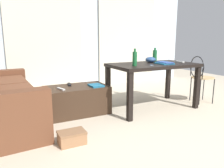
{
  "coord_description": "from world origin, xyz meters",
  "views": [
    {
      "loc": [
        -1.93,
        -1.43,
        1.14
      ],
      "look_at": [
        -0.34,
        1.69,
        0.41
      ],
      "focal_mm": 34.67,
      "sensor_mm": 36.0,
      "label": 1
    }
  ],
  "objects_px": {
    "bottle_near": "(135,58)",
    "tv_remote_secondary": "(61,89)",
    "shoebox": "(72,137)",
    "wire_chair": "(200,74)",
    "couch": "(1,101)",
    "bottle_far": "(155,55)",
    "tv_remote_on_table": "(180,62)",
    "book_stack": "(164,63)",
    "craft_table": "(153,70)",
    "tv_remote_primary": "(69,84)",
    "coffee_table": "(77,100)",
    "bowl": "(151,60)",
    "scissors": "(152,65)",
    "magazine": "(96,85)"
  },
  "relations": [
    {
      "from": "bottle_near",
      "to": "shoebox",
      "type": "relative_size",
      "value": 0.86
    },
    {
      "from": "scissors",
      "to": "wire_chair",
      "type": "bearing_deg",
      "value": 3.12
    },
    {
      "from": "craft_table",
      "to": "tv_remote_on_table",
      "type": "relative_size",
      "value": 8.25
    },
    {
      "from": "coffee_table",
      "to": "bottle_near",
      "type": "relative_size",
      "value": 3.68
    },
    {
      "from": "bowl",
      "to": "bottle_far",
      "type": "bearing_deg",
      "value": 36.7
    },
    {
      "from": "coffee_table",
      "to": "bowl",
      "type": "relative_size",
      "value": 5.23
    },
    {
      "from": "craft_table",
      "to": "shoebox",
      "type": "relative_size",
      "value": 4.73
    },
    {
      "from": "tv_remote_secondary",
      "to": "shoebox",
      "type": "relative_size",
      "value": 0.59
    },
    {
      "from": "tv_remote_on_table",
      "to": "shoebox",
      "type": "distance_m",
      "value": 2.29
    },
    {
      "from": "bowl",
      "to": "tv_remote_on_table",
      "type": "height_order",
      "value": "bowl"
    },
    {
      "from": "bottle_far",
      "to": "tv_remote_secondary",
      "type": "height_order",
      "value": "bottle_far"
    },
    {
      "from": "coffee_table",
      "to": "craft_table",
      "type": "height_order",
      "value": "craft_table"
    },
    {
      "from": "craft_table",
      "to": "magazine",
      "type": "bearing_deg",
      "value": 168.85
    },
    {
      "from": "wire_chair",
      "to": "shoebox",
      "type": "height_order",
      "value": "wire_chair"
    },
    {
      "from": "craft_table",
      "to": "tv_remote_primary",
      "type": "bearing_deg",
      "value": 160.81
    },
    {
      "from": "tv_remote_primary",
      "to": "bottle_near",
      "type": "bearing_deg",
      "value": -23.38
    },
    {
      "from": "bottle_far",
      "to": "tv_remote_primary",
      "type": "distance_m",
      "value": 1.62
    },
    {
      "from": "bottle_near",
      "to": "tv_remote_secondary",
      "type": "height_order",
      "value": "bottle_near"
    },
    {
      "from": "shoebox",
      "to": "tv_remote_on_table",
      "type": "bearing_deg",
      "value": 15.59
    },
    {
      "from": "wire_chair",
      "to": "tv_remote_on_table",
      "type": "xyz_separation_m",
      "value": [
        -0.44,
        0.06,
        0.23
      ]
    },
    {
      "from": "wire_chair",
      "to": "scissors",
      "type": "height_order",
      "value": "wire_chair"
    },
    {
      "from": "couch",
      "to": "bottle_far",
      "type": "height_order",
      "value": "bottle_far"
    },
    {
      "from": "bottle_near",
      "to": "book_stack",
      "type": "relative_size",
      "value": 0.92
    },
    {
      "from": "book_stack",
      "to": "scissors",
      "type": "distance_m",
      "value": 0.3
    },
    {
      "from": "bottle_far",
      "to": "bowl",
      "type": "height_order",
      "value": "bottle_far"
    },
    {
      "from": "magazine",
      "to": "craft_table",
      "type": "bearing_deg",
      "value": -12.89
    },
    {
      "from": "couch",
      "to": "tv_remote_on_table",
      "type": "bearing_deg",
      "value": -9.02
    },
    {
      "from": "bowl",
      "to": "couch",
      "type": "bearing_deg",
      "value": 174.56
    },
    {
      "from": "coffee_table",
      "to": "bowl",
      "type": "distance_m",
      "value": 1.41
    },
    {
      "from": "tv_remote_on_table",
      "to": "scissors",
      "type": "distance_m",
      "value": 0.7
    },
    {
      "from": "bottle_far",
      "to": "tv_remote_on_table",
      "type": "height_order",
      "value": "bottle_far"
    },
    {
      "from": "scissors",
      "to": "bowl",
      "type": "bearing_deg",
      "value": 55.38
    },
    {
      "from": "coffee_table",
      "to": "bottle_far",
      "type": "bearing_deg",
      "value": 0.15
    },
    {
      "from": "shoebox",
      "to": "wire_chair",
      "type": "bearing_deg",
      "value": 11.61
    },
    {
      "from": "bottle_near",
      "to": "bowl",
      "type": "height_order",
      "value": "bottle_near"
    },
    {
      "from": "coffee_table",
      "to": "tv_remote_primary",
      "type": "height_order",
      "value": "tv_remote_primary"
    },
    {
      "from": "couch",
      "to": "craft_table",
      "type": "bearing_deg",
      "value": -9.51
    },
    {
      "from": "craft_table",
      "to": "bottle_near",
      "type": "relative_size",
      "value": 5.51
    },
    {
      "from": "wire_chair",
      "to": "bottle_far",
      "type": "xyz_separation_m",
      "value": [
        -0.68,
        0.44,
        0.32
      ]
    },
    {
      "from": "coffee_table",
      "to": "bottle_near",
      "type": "xyz_separation_m",
      "value": [
        0.77,
        -0.43,
        0.65
      ]
    },
    {
      "from": "tv_remote_on_table",
      "to": "shoebox",
      "type": "xyz_separation_m",
      "value": [
        -2.1,
        -0.59,
        -0.69
      ]
    },
    {
      "from": "coffee_table",
      "to": "book_stack",
      "type": "bearing_deg",
      "value": -18.5
    },
    {
      "from": "craft_table",
      "to": "tv_remote_secondary",
      "type": "xyz_separation_m",
      "value": [
        -1.48,
        0.2,
        -0.21
      ]
    },
    {
      "from": "coffee_table",
      "to": "tv_remote_secondary",
      "type": "bearing_deg",
      "value": -158.61
    },
    {
      "from": "bottle_near",
      "to": "bowl",
      "type": "xyz_separation_m",
      "value": [
        0.5,
        0.28,
        -0.06
      ]
    },
    {
      "from": "book_stack",
      "to": "tv_remote_on_table",
      "type": "distance_m",
      "value": 0.4
    },
    {
      "from": "couch",
      "to": "wire_chair",
      "type": "relative_size",
      "value": 2.35
    },
    {
      "from": "bottle_near",
      "to": "tv_remote_secondary",
      "type": "bearing_deg",
      "value": 162.39
    },
    {
      "from": "wire_chair",
      "to": "book_stack",
      "type": "bearing_deg",
      "value": -179.35
    },
    {
      "from": "craft_table",
      "to": "magazine",
      "type": "height_order",
      "value": "craft_table"
    }
  ]
}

